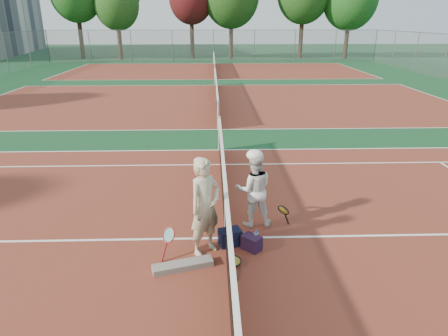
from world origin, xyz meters
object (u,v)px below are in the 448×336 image
object	(u,v)px
racket_black_held	(283,217)
racket_spare	(234,262)
net_main	(226,214)
player_a	(205,207)
racket_red	(169,242)
player_b	(254,190)
water_bottle	(256,240)
sports_bag_navy	(230,237)
sports_bag_purple	(252,243)

from	to	relation	value
racket_black_held	racket_spare	world-z (taller)	racket_black_held
net_main	player_a	size ratio (longest dim) A/B	6.20
player_a	racket_red	world-z (taller)	player_a
player_a	racket_black_held	size ratio (longest dim) A/B	3.37
player_b	water_bottle	bearing A→B (deg)	85.18
sports_bag_navy	racket_spare	bearing A→B (deg)	-86.07
racket_spare	sports_bag_navy	xyz separation A→B (m)	(-0.04, 0.65, 0.10)
player_a	sports_bag_purple	world-z (taller)	player_a
racket_black_held	water_bottle	world-z (taller)	racket_black_held
sports_bag_purple	racket_spare	bearing A→B (deg)	-125.72
sports_bag_navy	player_b	bearing A→B (deg)	57.02
net_main	racket_spare	distance (m)	1.00
player_b	racket_black_held	size ratio (longest dim) A/B	2.90
player_a	sports_bag_purple	bearing A→B (deg)	-41.38
net_main	sports_bag_navy	size ratio (longest dim) A/B	27.95
player_a	water_bottle	xyz separation A→B (m)	(0.91, 0.10, -0.74)
racket_black_held	racket_red	bearing A→B (deg)	-27.48
player_a	player_b	world-z (taller)	player_a
player_a	racket_red	size ratio (longest dim) A/B	3.30
player_a	racket_spare	bearing A→B (deg)	-85.60
racket_red	sports_bag_purple	distance (m)	1.47
racket_red	player_a	bearing A→B (deg)	-47.26
racket_black_held	player_a	bearing A→B (deg)	-23.11
racket_spare	net_main	bearing A→B (deg)	6.43
net_main	sports_bag_purple	bearing A→B (deg)	-42.18
racket_black_held	sports_bag_navy	distance (m)	1.22
sports_bag_purple	water_bottle	distance (m)	0.11
player_a	sports_bag_purple	size ratio (longest dim) A/B	5.30
net_main	sports_bag_navy	distance (m)	0.43
racket_black_held	water_bottle	size ratio (longest dim) A/B	1.75
player_a	player_b	bearing A→B (deg)	2.48
racket_black_held	water_bottle	distance (m)	0.92
racket_spare	water_bottle	distance (m)	0.69
player_a	racket_black_held	distance (m)	1.81
racket_spare	player_a	bearing A→B (deg)	47.09
player_a	sports_bag_navy	size ratio (longest dim) A/B	4.51
player_a	racket_black_held	bearing A→B (deg)	-16.32
racket_black_held	water_bottle	xyz separation A→B (m)	(-0.60, -0.69, -0.11)
racket_red	water_bottle	xyz separation A→B (m)	(1.54, 0.23, -0.12)
player_a	racket_red	distance (m)	0.89
racket_black_held	racket_spare	xyz separation A→B (m)	(-1.03, -1.22, -0.21)
player_a	racket_spare	size ratio (longest dim) A/B	2.96
racket_red	water_bottle	distance (m)	1.56
sports_bag_navy	sports_bag_purple	distance (m)	0.42
sports_bag_purple	net_main	bearing A→B (deg)	137.82
player_a	racket_spare	world-z (taller)	player_a
racket_spare	racket_red	bearing A→B (deg)	73.57
racket_spare	sports_bag_navy	distance (m)	0.66
player_a	water_bottle	size ratio (longest dim) A/B	5.90
net_main	sports_bag_navy	bearing A→B (deg)	-73.14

